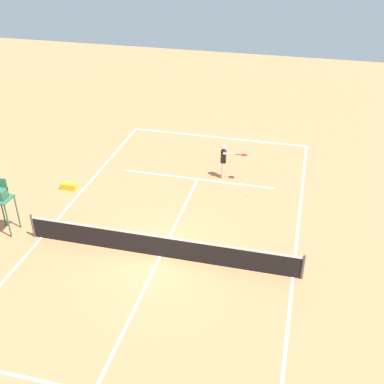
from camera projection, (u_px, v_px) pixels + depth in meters
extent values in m
plane|color=#D37A4C|center=(160.00, 256.00, 18.67)|extent=(60.00, 60.00, 0.00)
cube|color=white|center=(218.00, 137.00, 28.17)|extent=(10.16, 0.10, 0.01)
cube|color=white|center=(293.00, 277.00, 17.62)|extent=(0.10, 22.82, 0.01)
cube|color=white|center=(42.00, 237.00, 19.72)|extent=(0.10, 22.82, 0.01)
cube|color=white|center=(198.00, 179.00, 23.90)|extent=(7.62, 0.10, 0.01)
cube|color=white|center=(160.00, 256.00, 18.67)|extent=(0.10, 12.55, 0.01)
cylinder|color=#4C4C51|center=(303.00, 267.00, 17.28)|extent=(0.10, 0.10, 1.07)
cylinder|color=#4C4C51|center=(33.00, 226.00, 19.51)|extent=(0.10, 0.10, 1.07)
cube|color=black|center=(160.00, 247.00, 18.44)|extent=(10.76, 0.03, 0.91)
cube|color=white|center=(159.00, 237.00, 18.19)|extent=(10.76, 0.04, 0.06)
cylinder|color=beige|center=(223.00, 169.00, 23.92)|extent=(0.12, 0.12, 0.84)
cylinder|color=beige|center=(223.00, 171.00, 23.76)|extent=(0.12, 0.12, 0.84)
cylinder|color=black|center=(223.00, 156.00, 23.46)|extent=(0.28, 0.28, 0.65)
sphere|color=beige|center=(224.00, 147.00, 23.19)|extent=(0.24, 0.24, 0.24)
cylinder|color=beige|center=(224.00, 154.00, 23.59)|extent=(0.09, 0.09, 0.58)
cylinder|color=beige|center=(229.00, 154.00, 23.13)|extent=(0.59, 0.13, 0.09)
cylinder|color=black|center=(238.00, 155.00, 23.07)|extent=(0.26, 0.05, 0.04)
ellipsoid|color=red|center=(244.00, 155.00, 23.02)|extent=(0.34, 0.30, 0.04)
sphere|color=#CCE033|center=(248.00, 196.00, 22.49)|extent=(0.07, 0.07, 0.07)
cylinder|color=#2D6B4C|center=(8.00, 221.00, 19.36)|extent=(0.07, 0.07, 1.55)
cylinder|color=#2D6B4C|center=(17.00, 212.00, 19.94)|extent=(0.07, 0.07, 1.55)
cylinder|color=#2D6B4C|center=(2.00, 210.00, 20.08)|extent=(0.07, 0.07, 1.55)
cube|color=#2D6B4C|center=(1.00, 199.00, 19.31)|extent=(0.80, 0.80, 0.06)
cube|color=#2D6B4C|center=(0.00, 194.00, 19.19)|extent=(0.50, 0.44, 0.40)
cube|color=#2D6B4C|center=(1.00, 184.00, 19.17)|extent=(0.50, 0.06, 0.50)
cube|color=yellow|center=(69.00, 186.00, 23.00)|extent=(0.76, 0.32, 0.30)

